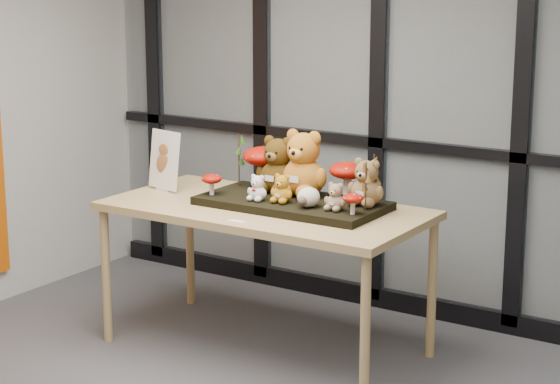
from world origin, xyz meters
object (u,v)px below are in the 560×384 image
Objects in this scene: bear_tan_back at (367,180)px; mushroom_back_left at (263,165)px; mushroom_front_left at (212,183)px; mushroom_front_right at (353,203)px; bear_pooh_yellow at (304,160)px; display_table at (266,218)px; bear_small_yellow at (282,187)px; mushroom_back_right at (348,179)px; bear_beige_small at (336,195)px; plush_cream_hedgehog at (309,196)px; bear_brown_medium at (278,162)px; bear_white_bow at (258,186)px; diorama_tray at (292,203)px; sign_holder at (164,162)px.

bear_tan_back is 1.05× the size of mushroom_back_left.
mushroom_front_left reaches higher than mushroom_front_right.
bear_pooh_yellow reaches higher than mushroom_front_right.
bear_small_yellow is (0.12, -0.03, 0.19)m from display_table.
mushroom_back_right is (-0.15, 0.07, -0.03)m from bear_tan_back.
display_table is at bearing 177.02° from bear_beige_small.
bear_beige_small is at bearing -113.69° from bear_tan_back.
mushroom_back_right is at bearing 2.44° from mushroom_back_left.
bear_beige_small is 1.38× the size of plush_cream_hedgehog.
bear_brown_medium is 2.22× the size of bear_white_bow.
mushroom_back_right is (0.24, 0.06, -0.09)m from bear_pooh_yellow.
bear_white_bow is at bearing -102.34° from display_table.
display_table is at bearing -82.04° from bear_brown_medium.
bear_small_yellow is 0.36m from mushroom_back_right.
bear_small_yellow is 0.76× the size of mushroom_back_right.
bear_pooh_yellow is 0.39m from bear_beige_small.
bear_pooh_yellow is at bearing -7.72° from mushroom_back_left.
plush_cream_hedgehog is 0.52× the size of mushroom_back_right.
bear_brown_medium reaches higher than bear_white_bow.
mushroom_back_right reaches higher than mushroom_front_right.
diorama_tray reaches higher than display_table.
bear_tan_back is 1.23× the size of mushroom_back_right.
bear_brown_medium is 0.71m from sign_holder.
mushroom_front_right is (0.43, -0.22, -0.14)m from bear_pooh_yellow.
bear_tan_back is 0.32m from plush_cream_hedgehog.
bear_small_yellow is 0.43m from mushroom_front_left.
mushroom_back_left is (-0.29, 0.15, 0.15)m from diorama_tray.
diorama_tray is at bearing -92.15° from bear_pooh_yellow.
mushroom_back_left is at bearing 150.53° from plush_cream_hedgehog.
bear_white_bow is at bearing -87.25° from bear_brown_medium.
display_table is 6.37× the size of bear_tan_back.
mushroom_back_left reaches higher than mushroom_back_right.
bear_brown_medium is 1.55× the size of mushroom_back_right.
bear_beige_small is at bearing 5.91° from plush_cream_hedgehog.
bear_white_bow is (-0.14, -0.12, 0.10)m from diorama_tray.
display_table is 0.33m from bear_brown_medium.
bear_pooh_yellow is 0.16m from bear_brown_medium.
bear_beige_small is 0.12m from mushroom_front_right.
mushroom_back_left is at bearing 117.77° from bear_white_bow.
bear_pooh_yellow reaches higher than bear_small_yellow.
mushroom_back_left is 2.04× the size of mushroom_front_left.
bear_white_bow is 1.34× the size of plush_cream_hedgehog.
mushroom_back_left reaches higher than display_table.
mushroom_back_left is 0.34m from mushroom_front_left.
bear_small_yellow is 1.42× the size of mushroom_front_right.
mushroom_back_right reaches higher than bear_beige_small.
display_table is 0.61m from bear_tan_back.
bear_beige_small is 1.26× the size of mushroom_front_left.
bear_pooh_yellow is 0.51m from mushroom_front_right.
bear_white_bow is at bearing -157.95° from bear_tan_back.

